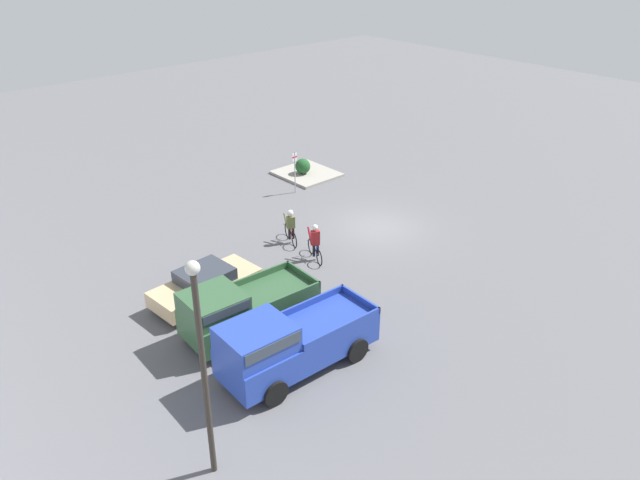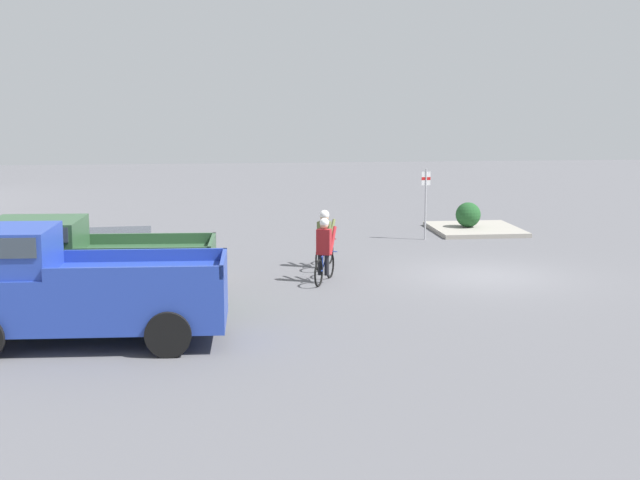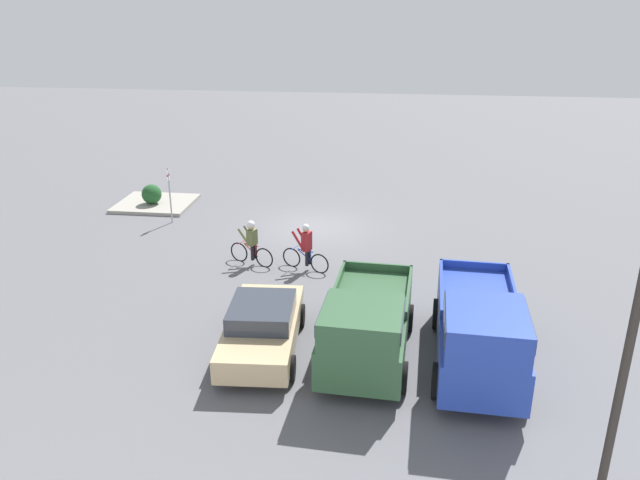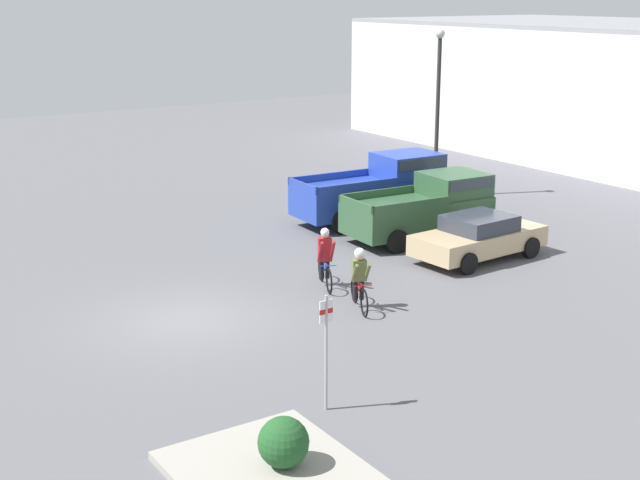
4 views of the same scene
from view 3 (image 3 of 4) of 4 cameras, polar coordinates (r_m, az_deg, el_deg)
name	(u,v)px [view 3 (image 3 of 4)]	position (r m, az deg, el deg)	size (l,w,h in m)	color
ground_plane	(314,227)	(25.90, -0.53, 1.19)	(80.00, 80.00, 0.00)	#56565B
pickup_truck_0	(480,330)	(16.05, 14.38, -7.97)	(2.40, 5.59, 2.33)	#233D9E
pickup_truck_1	(366,325)	(16.09, 4.27, -7.72)	(2.47, 5.02, 2.09)	#2D5133
sedan_0	(262,326)	(16.82, -5.29, -7.86)	(2.23, 4.45, 1.38)	tan
cyclist_0	(251,242)	(22.11, -6.29, -0.16)	(1.71, 0.74, 1.66)	black
cyclist_1	(306,247)	(21.53, -1.31, -0.64)	(1.74, 0.75, 1.72)	black
fire_lane_sign	(169,190)	(26.77, -13.60, 4.50)	(0.06, 0.30, 2.39)	#9E9EA3
lamppost	(635,319)	(11.69, 26.84, -6.45)	(0.36, 0.36, 6.58)	#2D2823
curb_island	(156,203)	(29.69, -14.78, 3.25)	(3.34, 3.01, 0.15)	gray
shrub	(152,194)	(29.33, -15.14, 4.07)	(0.89, 0.89, 0.89)	#1E4C23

